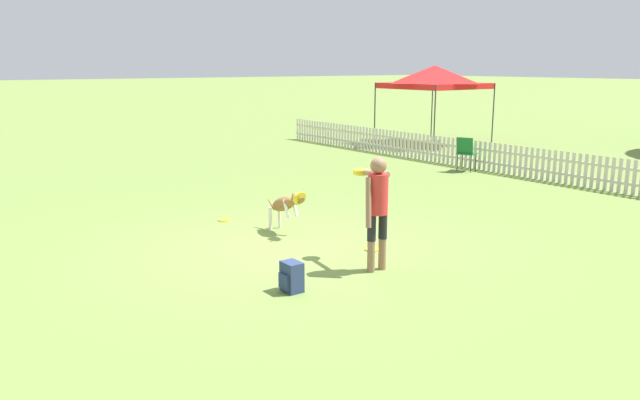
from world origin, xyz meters
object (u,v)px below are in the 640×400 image
at_px(frisbee_near_handler, 373,249).
at_px(backpack_on_grass, 291,277).
at_px(frisbee_near_dog, 225,220).
at_px(handler_person, 376,200).
at_px(folding_chair_blue_left, 466,151).
at_px(canopy_tent_main, 435,77).
at_px(leaping_dog, 286,204).

xyz_separation_m(frisbee_near_handler, backpack_on_grass, (0.75, -2.00, 0.18)).
bearing_deg(frisbee_near_dog, handler_person, 5.80).
xyz_separation_m(folding_chair_blue_left, canopy_tent_main, (-4.75, 3.69, 1.81)).
distance_m(frisbee_near_dog, folding_chair_blue_left, 7.81).
bearing_deg(frisbee_near_handler, backpack_on_grass, -69.53).
distance_m(frisbee_near_dog, canopy_tent_main, 13.01).
bearing_deg(folding_chair_blue_left, frisbee_near_dog, 76.70).
xyz_separation_m(frisbee_near_handler, folding_chair_blue_left, (-4.03, 6.76, 0.55)).
xyz_separation_m(frisbee_near_dog, canopy_tent_main, (-5.76, 11.42, 2.36)).
bearing_deg(handler_person, backpack_on_grass, -177.60).
distance_m(handler_person, leaping_dog, 2.39).
height_order(leaping_dog, canopy_tent_main, canopy_tent_main).
distance_m(leaping_dog, canopy_tent_main, 13.25).
relative_size(handler_person, canopy_tent_main, 0.53).
bearing_deg(frisbee_near_dog, leaping_dog, 16.90).
height_order(frisbee_near_handler, folding_chair_blue_left, folding_chair_blue_left).
bearing_deg(leaping_dog, frisbee_near_dog, -71.76).
bearing_deg(frisbee_near_dog, frisbee_near_handler, 17.63).
xyz_separation_m(frisbee_near_handler, canopy_tent_main, (-8.79, 10.46, 2.36)).
bearing_deg(handler_person, frisbee_near_handler, 52.48).
relative_size(handler_person, folding_chair_blue_left, 1.72).
relative_size(frisbee_near_handler, folding_chair_blue_left, 0.25).
bearing_deg(frisbee_near_dog, canopy_tent_main, 116.78).
bearing_deg(backpack_on_grass, handler_person, 91.05).
distance_m(handler_person, folding_chair_blue_left, 8.76).
height_order(backpack_on_grass, canopy_tent_main, canopy_tent_main).
height_order(handler_person, leaping_dog, handler_person).
distance_m(frisbee_near_handler, folding_chair_blue_left, 7.90).
xyz_separation_m(backpack_on_grass, folding_chair_blue_left, (-4.78, 8.76, 0.37)).
height_order(leaping_dog, folding_chair_blue_left, folding_chair_blue_left).
distance_m(handler_person, frisbee_near_dog, 3.89).
bearing_deg(leaping_dog, canopy_tent_main, -145.57).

